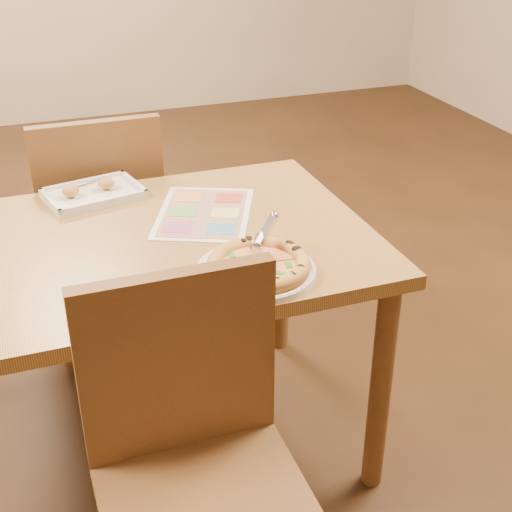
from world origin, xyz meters
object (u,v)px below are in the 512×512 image
object	(u,v)px
dining_table	(132,270)
pizza_cutter	(263,235)
plate	(256,271)
appetizer_tray	(93,194)
pizza	(259,265)
chair_far	(99,207)
chair_near	(192,434)
menu	(204,213)

from	to	relation	value
dining_table	pizza_cutter	xyz separation A→B (m)	(0.29, -0.23, 0.17)
plate	appetizer_tray	xyz separation A→B (m)	(-0.31, 0.60, 0.00)
plate	pizza	xyz separation A→B (m)	(0.00, -0.01, 0.02)
dining_table	pizza	bearing A→B (deg)	-46.88
pizza	pizza_cutter	xyz separation A→B (m)	(0.03, 0.05, 0.05)
pizza	chair_far	bearing A→B (deg)	106.62
chair_near	menu	world-z (taller)	chair_near
pizza_cutter	plate	bearing A→B (deg)	-174.68
pizza_cutter	chair_near	bearing A→B (deg)	-173.48
chair_near	pizza_cutter	world-z (taller)	chair_near
dining_table	menu	world-z (taller)	menu
appetizer_tray	menu	size ratio (longest dim) A/B	0.86
appetizer_tray	chair_near	bearing A→B (deg)	-87.21
chair_far	plate	distance (m)	0.93
plate	appetizer_tray	distance (m)	0.68
chair_near	plate	bearing A→B (deg)	51.64
dining_table	appetizer_tray	size ratio (longest dim) A/B	4.18
pizza_cutter	appetizer_tray	size ratio (longest dim) A/B	0.34
pizza	appetizer_tray	size ratio (longest dim) A/B	0.83
pizza_cutter	appetizer_tray	distance (m)	0.66
appetizer_tray	menu	bearing A→B (deg)	-38.19
appetizer_tray	menu	world-z (taller)	appetizer_tray
plate	chair_near	bearing A→B (deg)	-128.36
chair_far	plate	xyz separation A→B (m)	(0.26, -0.88, 0.16)
chair_near	appetizer_tray	bearing A→B (deg)	92.79
chair_near	pizza_cutter	size ratio (longest dim) A/B	4.46
pizza	plate	bearing A→B (deg)	117.14
plate	pizza	bearing A→B (deg)	-62.86
pizza	menu	xyz separation A→B (m)	(-0.03, 0.39, -0.03)
pizza	menu	world-z (taller)	pizza
dining_table	chair_far	distance (m)	0.61
chair_far	pizza_cutter	world-z (taller)	chair_far
chair_far	plate	bearing A→B (deg)	106.52
appetizer_tray	menu	xyz separation A→B (m)	(0.28, -0.22, -0.01)
pizza	chair_near	bearing A→B (deg)	-129.47
dining_table	plate	world-z (taller)	plate
dining_table	menu	xyz separation A→B (m)	(0.24, 0.11, 0.09)
plate	pizza_cutter	size ratio (longest dim) A/B	2.80
dining_table	chair_far	size ratio (longest dim) A/B	2.77
chair_near	pizza_cutter	bearing A→B (deg)	51.48
chair_far	menu	world-z (taller)	chair_far
menu	dining_table	bearing A→B (deg)	-156.03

